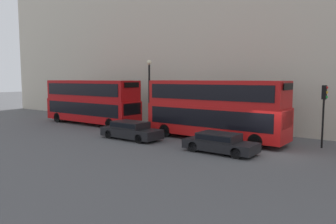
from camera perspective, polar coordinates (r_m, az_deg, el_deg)
ground_plane at (r=20.90m, az=17.15°, el=-6.80°), size 200.00×200.00×0.00m
building_facade at (r=27.49m, az=22.95°, el=15.14°), size 1.10×80.00×17.64m
bus_leading at (r=23.90m, az=8.11°, el=0.78°), size 2.59×10.45×4.34m
bus_second_in_queue at (r=32.76m, az=-13.25°, el=2.01°), size 2.59×11.00×4.29m
car_dark_sedan at (r=20.10m, az=9.00°, el=-5.21°), size 1.80×4.44×1.20m
car_hatchback at (r=24.39m, az=-6.47°, el=-3.09°), size 1.86×4.74×1.32m
traffic_light at (r=23.15m, az=25.53°, el=1.40°), size 0.30×0.36×4.06m
street_lamp at (r=30.25m, az=-3.28°, el=4.62°), size 0.44×0.44×6.16m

